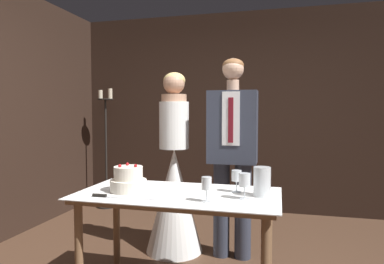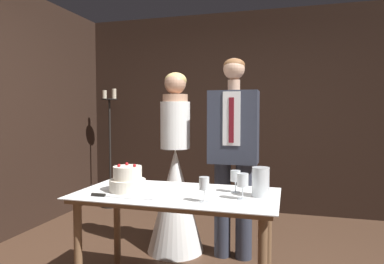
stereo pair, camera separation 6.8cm
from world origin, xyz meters
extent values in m
cube|color=black|center=(0.00, 2.49, 1.34)|extent=(4.67, 0.12, 2.68)
cylinder|color=brown|center=(-0.78, -0.19, 0.36)|extent=(0.06, 0.06, 0.72)
cylinder|color=brown|center=(-0.78, 0.36, 0.36)|extent=(0.06, 0.06, 0.72)
cylinder|color=brown|center=(0.46, 0.36, 0.36)|extent=(0.06, 0.06, 0.72)
cube|color=brown|center=(-0.16, 0.08, 0.74)|extent=(1.36, 0.67, 0.03)
cube|color=white|center=(-0.16, 0.08, 0.76)|extent=(1.42, 0.73, 0.01)
cylinder|color=silver|center=(-0.52, 0.05, 0.80)|extent=(0.26, 0.26, 0.08)
cylinder|color=silver|center=(-0.52, 0.05, 0.89)|extent=(0.21, 0.21, 0.10)
sphere|color=red|center=(-0.45, 0.03, 0.95)|extent=(0.02, 0.02, 0.02)
sphere|color=red|center=(-0.55, 0.09, 0.95)|extent=(0.02, 0.02, 0.02)
sphere|color=red|center=(-0.56, 0.00, 0.95)|extent=(0.02, 0.02, 0.02)
cube|color=silver|center=(-0.41, -0.15, 0.76)|extent=(0.35, 0.03, 0.00)
cylinder|color=black|center=(-0.63, -0.16, 0.77)|extent=(0.10, 0.02, 0.02)
cylinder|color=silver|center=(0.24, 0.21, 0.76)|extent=(0.07, 0.07, 0.00)
cylinder|color=silver|center=(0.24, 0.21, 0.80)|extent=(0.01, 0.01, 0.08)
cylinder|color=silver|center=(0.24, 0.21, 0.88)|extent=(0.07, 0.07, 0.08)
cylinder|color=maroon|center=(0.24, 0.21, 0.86)|extent=(0.06, 0.06, 0.03)
cylinder|color=silver|center=(0.32, 0.03, 0.76)|extent=(0.07, 0.07, 0.00)
cylinder|color=silver|center=(0.32, 0.03, 0.81)|extent=(0.01, 0.01, 0.08)
cylinder|color=silver|center=(0.32, 0.03, 0.89)|extent=(0.08, 0.08, 0.09)
cylinder|color=maroon|center=(0.32, 0.03, 0.86)|extent=(0.06, 0.06, 0.03)
cylinder|color=silver|center=(0.09, -0.10, 0.76)|extent=(0.06, 0.06, 0.00)
cylinder|color=silver|center=(0.09, -0.10, 0.80)|extent=(0.01, 0.01, 0.07)
cylinder|color=silver|center=(0.09, -0.10, 0.88)|extent=(0.06, 0.06, 0.08)
cylinder|color=maroon|center=(0.09, -0.10, 0.85)|extent=(0.05, 0.05, 0.02)
cylinder|color=silver|center=(0.42, 0.13, 0.86)|extent=(0.12, 0.12, 0.20)
cylinder|color=beige|center=(0.42, 0.13, 0.81)|extent=(0.05, 0.05, 0.09)
sphere|color=#F9CC4C|center=(0.42, 0.13, 0.86)|extent=(0.02, 0.02, 0.02)
cone|color=white|center=(-0.43, 0.88, 0.49)|extent=(0.54, 0.54, 0.99)
cylinder|color=white|center=(-0.43, 0.88, 1.21)|extent=(0.28, 0.28, 0.44)
cylinder|color=tan|center=(-0.43, 0.88, 1.47)|extent=(0.24, 0.24, 0.07)
sphere|color=tan|center=(-0.43, 0.88, 1.60)|extent=(0.20, 0.20, 0.20)
ellipsoid|color=#D6B770|center=(-0.43, 0.90, 1.63)|extent=(0.21, 0.21, 0.15)
cylinder|color=#333847|center=(0.02, 0.88, 0.44)|extent=(0.15, 0.15, 0.87)
cylinder|color=#333847|center=(0.22, 0.88, 0.44)|extent=(0.15, 0.15, 0.87)
cube|color=#333847|center=(0.12, 0.88, 1.20)|extent=(0.44, 0.24, 0.65)
cube|color=white|center=(0.12, 0.76, 1.28)|extent=(0.15, 0.01, 0.47)
cube|color=maroon|center=(0.12, 0.75, 1.26)|extent=(0.04, 0.01, 0.39)
cylinder|color=#DBAD8E|center=(0.12, 0.88, 1.57)|extent=(0.11, 0.11, 0.10)
sphere|color=#DBAD8E|center=(0.12, 0.88, 1.72)|extent=(0.19, 0.19, 0.19)
ellipsoid|color=brown|center=(0.12, 0.89, 1.75)|extent=(0.19, 0.19, 0.13)
cylinder|color=black|center=(-1.83, 2.13, 0.01)|extent=(0.28, 0.28, 0.02)
cylinder|color=black|center=(-1.83, 2.13, 0.77)|extent=(0.03, 0.03, 1.49)
cylinder|color=black|center=(-1.83, 2.13, 1.52)|extent=(0.22, 0.22, 0.01)
cylinder|color=beige|center=(-1.90, 2.13, 1.59)|extent=(0.06, 0.06, 0.12)
cylinder|color=beige|center=(-1.75, 2.13, 1.60)|extent=(0.06, 0.06, 0.14)
camera|label=1|loc=(0.53, -2.20, 1.33)|focal=32.00mm
camera|label=2|loc=(0.60, -2.19, 1.33)|focal=32.00mm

